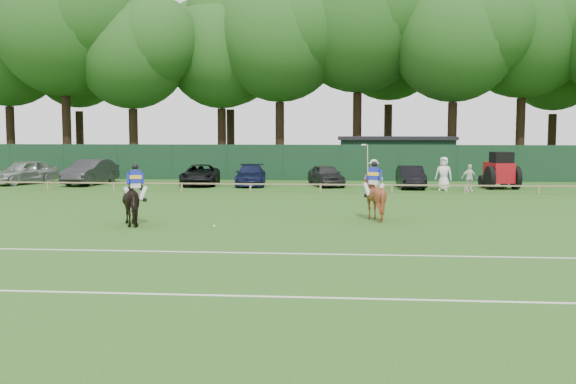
# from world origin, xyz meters

# --- Properties ---
(ground) EXTENTS (160.00, 160.00, 0.00)m
(ground) POSITION_xyz_m (0.00, 0.00, 0.00)
(ground) COLOR #1E4C14
(ground) RESTS_ON ground
(horse_dark) EXTENTS (1.79, 2.27, 1.75)m
(horse_dark) POSITION_xyz_m (-5.29, 4.32, 0.87)
(horse_dark) COLOR black
(horse_dark) RESTS_ON ground
(horse_chestnut) EXTENTS (1.95, 2.04, 1.77)m
(horse_chestnut) POSITION_xyz_m (3.57, 6.57, 0.88)
(horse_chestnut) COLOR maroon
(horse_chestnut) RESTS_ON ground
(sedan_silver) EXTENTS (3.60, 5.01, 1.59)m
(sedan_silver) POSITION_xyz_m (-18.51, 22.14, 0.79)
(sedan_silver) COLOR #ADAFB2
(sedan_silver) RESTS_ON ground
(sedan_grey) EXTENTS (2.26, 5.08, 1.62)m
(sedan_grey) POSITION_xyz_m (-14.07, 22.20, 0.81)
(sedan_grey) COLOR #2C2D2F
(sedan_grey) RESTS_ON ground
(suv_black) EXTENTS (2.65, 4.93, 1.32)m
(suv_black) POSITION_xyz_m (-6.85, 22.21, 0.66)
(suv_black) COLOR black
(suv_black) RESTS_ON ground
(sedan_navy) EXTENTS (2.32, 4.73, 1.32)m
(sedan_navy) POSITION_xyz_m (-3.61, 22.26, 0.66)
(sedan_navy) COLOR #13183C
(sedan_navy) RESTS_ON ground
(hatch_grey) EXTENTS (2.78, 4.32, 1.37)m
(hatch_grey) POSITION_xyz_m (1.16, 22.26, 0.68)
(hatch_grey) COLOR #2D2D2F
(hatch_grey) RESTS_ON ground
(estate_black) EXTENTS (1.59, 4.11, 1.34)m
(estate_black) POSITION_xyz_m (6.34, 21.37, 0.67)
(estate_black) COLOR black
(estate_black) RESTS_ON ground
(spectator_left) EXTENTS (1.32, 1.05, 1.79)m
(spectator_left) POSITION_xyz_m (4.05, 19.87, 0.90)
(spectator_left) COLOR beige
(spectator_left) RESTS_ON ground
(spectator_mid) EXTENTS (0.99, 0.62, 1.57)m
(spectator_mid) POSITION_xyz_m (9.42, 19.05, 0.79)
(spectator_mid) COLOR silver
(spectator_mid) RESTS_ON ground
(spectator_right) EXTENTS (1.12, 0.91, 1.97)m
(spectator_right) POSITION_xyz_m (8.08, 19.76, 0.98)
(spectator_right) COLOR white
(spectator_right) RESTS_ON ground
(rider_dark) EXTENTS (0.89, 0.60, 1.41)m
(rider_dark) POSITION_xyz_m (-5.29, 4.31, 1.64)
(rider_dark) COLOR silver
(rider_dark) RESTS_ON ground
(rider_chestnut) EXTENTS (0.90, 0.77, 2.05)m
(rider_chestnut) POSITION_xyz_m (3.56, 6.56, 1.67)
(rider_chestnut) COLOR silver
(rider_chestnut) RESTS_ON ground
(polo_ball) EXTENTS (0.09, 0.09, 0.09)m
(polo_ball) POSITION_xyz_m (-2.28, 3.95, 0.04)
(polo_ball) COLOR silver
(polo_ball) RESTS_ON ground
(pitch_lines) EXTENTS (60.00, 5.10, 0.01)m
(pitch_lines) POSITION_xyz_m (0.00, -3.50, 0.01)
(pitch_lines) COLOR silver
(pitch_lines) RESTS_ON ground
(pitch_rail) EXTENTS (62.10, 0.10, 0.50)m
(pitch_rail) POSITION_xyz_m (0.00, 18.00, 0.45)
(pitch_rail) COLOR #997F5B
(pitch_rail) RESTS_ON ground
(perimeter_fence) EXTENTS (92.08, 0.08, 2.50)m
(perimeter_fence) POSITION_xyz_m (0.00, 27.00, 1.25)
(perimeter_fence) COLOR #14351E
(perimeter_fence) RESTS_ON ground
(utility_shed) EXTENTS (8.40, 4.40, 3.04)m
(utility_shed) POSITION_xyz_m (6.00, 30.00, 1.54)
(utility_shed) COLOR #14331E
(utility_shed) RESTS_ON ground
(tree_row) EXTENTS (96.00, 12.00, 21.00)m
(tree_row) POSITION_xyz_m (2.00, 35.00, 0.00)
(tree_row) COLOR #26561C
(tree_row) RESTS_ON ground
(tractor) EXTENTS (2.10, 2.85, 2.22)m
(tractor) POSITION_xyz_m (11.61, 21.36, 1.05)
(tractor) COLOR #A20F16
(tractor) RESTS_ON ground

